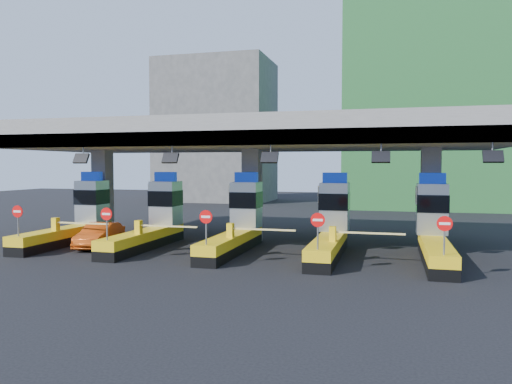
# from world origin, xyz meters

# --- Properties ---
(ground) EXTENTS (120.00, 120.00, 0.00)m
(ground) POSITION_xyz_m (0.00, 0.00, 0.00)
(ground) COLOR black
(ground) RESTS_ON ground
(toll_canopy) EXTENTS (28.00, 12.09, 7.00)m
(toll_canopy) POSITION_xyz_m (0.00, 2.87, 6.13)
(toll_canopy) COLOR slate
(toll_canopy) RESTS_ON ground
(toll_lane_far_left) EXTENTS (4.43, 8.00, 4.16)m
(toll_lane_far_left) POSITION_xyz_m (-10.00, 0.28, 1.40)
(toll_lane_far_left) COLOR black
(toll_lane_far_left) RESTS_ON ground
(toll_lane_left) EXTENTS (4.43, 8.00, 4.16)m
(toll_lane_left) POSITION_xyz_m (-5.00, 0.28, 1.40)
(toll_lane_left) COLOR black
(toll_lane_left) RESTS_ON ground
(toll_lane_center) EXTENTS (4.43, 8.00, 4.16)m
(toll_lane_center) POSITION_xyz_m (0.00, 0.28, 1.40)
(toll_lane_center) COLOR black
(toll_lane_center) RESTS_ON ground
(toll_lane_right) EXTENTS (4.43, 8.00, 4.16)m
(toll_lane_right) POSITION_xyz_m (5.00, 0.28, 1.40)
(toll_lane_right) COLOR black
(toll_lane_right) RESTS_ON ground
(toll_lane_far_right) EXTENTS (4.43, 8.00, 4.16)m
(toll_lane_far_right) POSITION_xyz_m (10.00, 0.28, 1.40)
(toll_lane_far_right) COLOR black
(toll_lane_far_right) RESTS_ON ground
(bg_building_scaffold) EXTENTS (18.00, 12.00, 28.00)m
(bg_building_scaffold) POSITION_xyz_m (12.00, 32.00, 14.00)
(bg_building_scaffold) COLOR #1E5926
(bg_building_scaffold) RESTS_ON ground
(bg_building_concrete) EXTENTS (14.00, 10.00, 18.00)m
(bg_building_concrete) POSITION_xyz_m (-14.00, 36.00, 9.00)
(bg_building_concrete) COLOR #4C4C49
(bg_building_concrete) RESTS_ON ground
(red_car) EXTENTS (2.10, 4.29, 1.35)m
(red_car) POSITION_xyz_m (-7.63, -1.12, 0.68)
(red_car) COLOR #BD420E
(red_car) RESTS_ON ground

